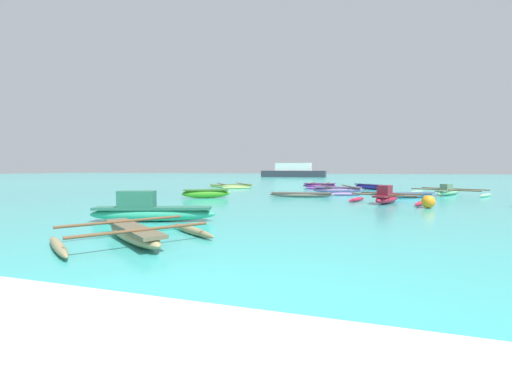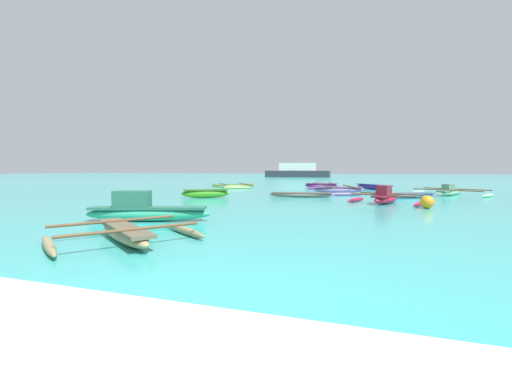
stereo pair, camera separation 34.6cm
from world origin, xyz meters
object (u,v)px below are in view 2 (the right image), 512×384
moored_boat_6 (321,185)px  mooring_buoy_0 (427,202)px  moored_boat_4 (339,190)px  moored_boat_8 (206,193)px  moored_boat_2 (145,211)px  moored_boat_5 (374,187)px  moored_boat_9 (124,233)px  moored_boat_10 (386,198)px  moored_boat_1 (301,194)px  moored_boat_7 (450,192)px  distant_ferry (297,171)px  moored_boat_3 (233,186)px  moored_boat_0 (408,195)px

moored_boat_6 → mooring_buoy_0: mooring_buoy_0 is taller
moored_boat_4 → moored_boat_8: moored_boat_4 is taller
moored_boat_6 → moored_boat_2: bearing=-97.1°
mooring_buoy_0 → moored_boat_5: bearing=98.4°
moored_boat_2 → moored_boat_6: bearing=63.5°
moored_boat_9 → moored_boat_10: size_ratio=1.04×
moored_boat_1 → moored_boat_6: 10.20m
moored_boat_7 → distant_ferry: size_ratio=0.37×
moored_boat_9 → mooring_buoy_0: (7.75, 9.54, 0.09)m
distant_ferry → moored_boat_6: bearing=-75.6°
moored_boat_4 → mooring_buoy_0: bearing=-77.8°
moored_boat_2 → moored_boat_7: size_ratio=0.82×
moored_boat_7 → moored_boat_6: bearing=87.7°
moored_boat_3 → moored_boat_4: bearing=-59.4°
moored_boat_6 → distant_ferry: distant_ferry is taller
moored_boat_3 → mooring_buoy_0: size_ratio=8.46×
moored_boat_4 → mooring_buoy_0: (4.35, -8.10, 0.04)m
moored_boat_6 → moored_boat_10: bearing=-68.9°
moored_boat_3 → moored_boat_7: moored_boat_7 is taller
moored_boat_5 → distant_ferry: size_ratio=0.26×
moored_boat_8 → moored_boat_2: bearing=-105.8°
moored_boat_1 → moored_boat_3: size_ratio=0.83×
moored_boat_1 → moored_boat_8: bearing=-165.1°
moored_boat_3 → distant_ferry: (-2.56, 41.60, 1.01)m
moored_boat_0 → moored_boat_9: bearing=-141.6°
moored_boat_9 → moored_boat_10: 12.75m
distant_ferry → moored_boat_7: bearing=-67.2°
moored_boat_6 → moored_boat_8: bearing=-111.4°
moored_boat_5 → moored_boat_1: bearing=-63.8°
moored_boat_3 → moored_boat_7: bearing=-47.9°
moored_boat_5 → moored_boat_0: bearing=-26.9°
moored_boat_7 → moored_boat_8: 15.52m
mooring_buoy_0 → moored_boat_6: bearing=113.9°
moored_boat_0 → moored_boat_7: (2.78, 3.12, 0.06)m
moored_boat_0 → moored_boat_2: bearing=-151.1°
moored_boat_2 → distant_ferry: 61.42m
moored_boat_0 → moored_boat_6: bearing=100.0°
distant_ferry → moored_boat_9: bearing=-82.1°
moored_boat_3 → moored_boat_9: bearing=-108.7°
moored_boat_9 → moored_boat_7: bearing=96.2°
moored_boat_2 → moored_boat_10: size_ratio=1.06×
moored_boat_2 → mooring_buoy_0: 11.42m
moored_boat_0 → moored_boat_5: size_ratio=0.91×
moored_boat_6 → distant_ferry: 41.15m
moored_boat_6 → moored_boat_8: moored_boat_8 is taller
moored_boat_4 → moored_boat_7: (6.96, 0.50, -0.00)m
moored_boat_6 → moored_boat_10: (4.77, -12.71, 0.06)m
moored_boat_2 → moored_boat_9: 3.10m
moored_boat_10 → distant_ferry: distant_ferry is taller
moored_boat_7 → distant_ferry: bearing=53.1°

